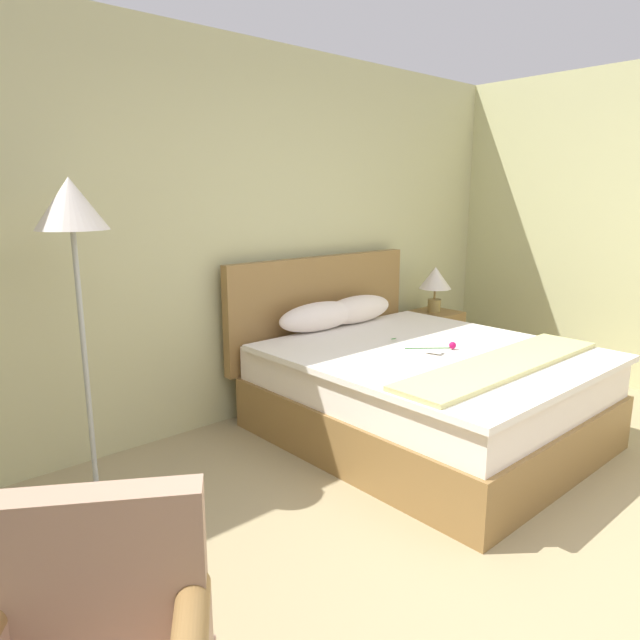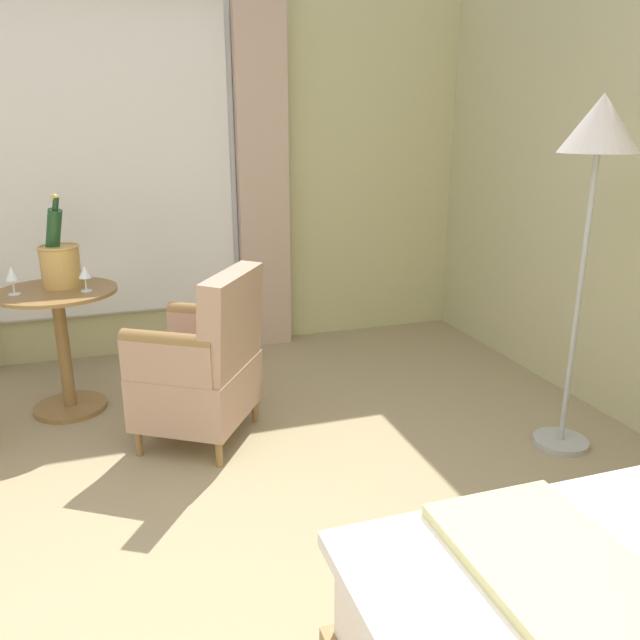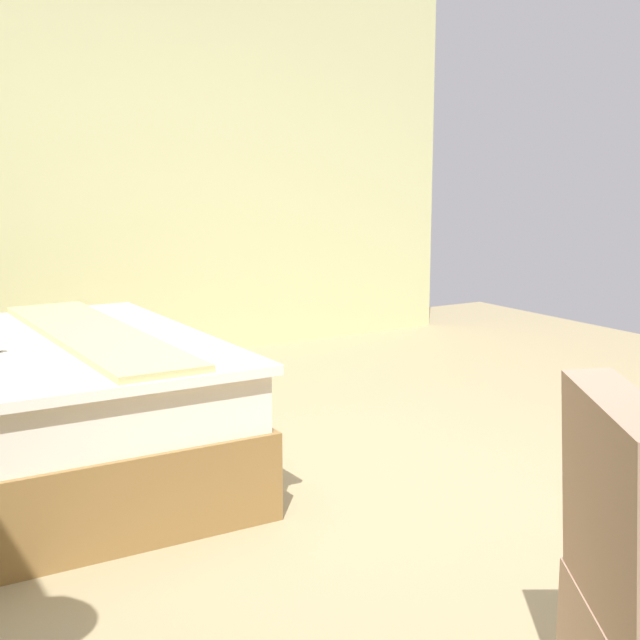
{
  "view_description": "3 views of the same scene",
  "coord_description": "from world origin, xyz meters",
  "views": [
    {
      "loc": [
        -2.0,
        -0.83,
        1.65
      ],
      "look_at": [
        -0.33,
        1.04,
        1.09
      ],
      "focal_mm": 32.0,
      "sensor_mm": 36.0,
      "label": 1
    },
    {
      "loc": [
        1.37,
        0.02,
        1.59
      ],
      "look_at": [
        -0.55,
        0.65,
        0.96
      ],
      "focal_mm": 35.0,
      "sensor_mm": 36.0,
      "label": 2
    },
    {
      "loc": [
        -2.78,
        2.03,
        1.41
      ],
      "look_at": [
        -0.29,
        0.51,
        0.88
      ],
      "focal_mm": 50.0,
      "sensor_mm": 36.0,
      "label": 3
    }
  ],
  "objects": [
    {
      "name": "ground_plane",
      "position": [
        0.0,
        0.0,
        0.0
      ],
      "size": [
        7.81,
        7.81,
        0.0
      ],
      "primitive_type": "plane",
      "color": "tan"
    },
    {
      "name": "wall_far_side",
      "position": [
        3.22,
        0.0,
        1.35
      ],
      "size": [
        0.12,
        5.35,
        2.7
      ],
      "color": "#C5C58B",
      "rests_on": "ground"
    }
  ]
}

